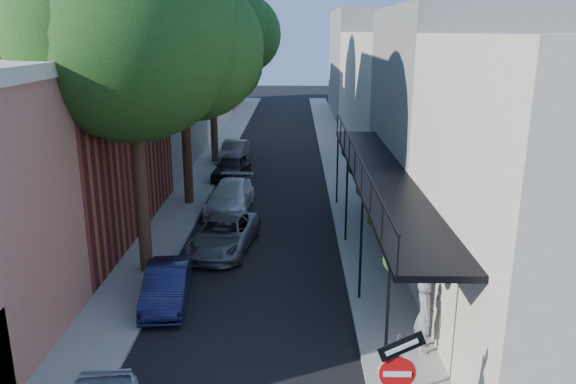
{
  "coord_description": "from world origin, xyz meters",
  "views": [
    {
      "loc": [
        1.31,
        -7.83,
        8.05
      ],
      "look_at": [
        1.06,
        10.47,
        2.8
      ],
      "focal_mm": 35.0,
      "sensor_mm": 36.0,
      "label": 1
    }
  ],
  "objects_px": {
    "oak_far": "(218,28)",
    "pedestrian": "(424,315)",
    "parked_car_e": "(232,167)",
    "parked_car_c": "(224,234)",
    "oak_mid": "(191,54)",
    "sign_post": "(397,378)",
    "parked_car_b": "(167,285)",
    "parked_car_d": "(230,197)",
    "parked_car_f": "(234,152)",
    "oak_near": "(146,37)"
  },
  "relations": [
    {
      "from": "parked_car_f",
      "to": "parked_car_d",
      "type": "bearing_deg",
      "value": -79.66
    },
    {
      "from": "sign_post",
      "to": "parked_car_f",
      "type": "relative_size",
      "value": 0.75
    },
    {
      "from": "oak_far",
      "to": "parked_car_c",
      "type": "relative_size",
      "value": 2.62
    },
    {
      "from": "oak_near",
      "to": "pedestrian",
      "type": "xyz_separation_m",
      "value": [
        7.97,
        -5.23,
        -6.76
      ]
    },
    {
      "from": "oak_mid",
      "to": "sign_post",
      "type": "bearing_deg",
      "value": -69.14
    },
    {
      "from": "parked_car_c",
      "to": "oak_far",
      "type": "bearing_deg",
      "value": 104.97
    },
    {
      "from": "oak_near",
      "to": "parked_car_c",
      "type": "bearing_deg",
      "value": 43.94
    },
    {
      "from": "sign_post",
      "to": "oak_mid",
      "type": "height_order",
      "value": "oak_mid"
    },
    {
      "from": "oak_near",
      "to": "parked_car_e",
      "type": "bearing_deg",
      "value": 85.18
    },
    {
      "from": "parked_car_c",
      "to": "parked_car_d",
      "type": "height_order",
      "value": "parked_car_d"
    },
    {
      "from": "parked_car_d",
      "to": "parked_car_b",
      "type": "bearing_deg",
      "value": -92.72
    },
    {
      "from": "oak_far",
      "to": "pedestrian",
      "type": "relative_size",
      "value": 5.99
    },
    {
      "from": "oak_near",
      "to": "parked_car_b",
      "type": "bearing_deg",
      "value": -72.79
    },
    {
      "from": "oak_near",
      "to": "parked_car_e",
      "type": "xyz_separation_m",
      "value": [
        1.07,
        12.7,
        -7.18
      ]
    },
    {
      "from": "sign_post",
      "to": "parked_car_d",
      "type": "distance_m",
      "value": 16.85
    },
    {
      "from": "parked_car_e",
      "to": "pedestrian",
      "type": "height_order",
      "value": "pedestrian"
    },
    {
      "from": "oak_mid",
      "to": "parked_car_d",
      "type": "bearing_deg",
      "value": -34.3
    },
    {
      "from": "oak_mid",
      "to": "parked_car_e",
      "type": "bearing_deg",
      "value": 76.65
    },
    {
      "from": "oak_near",
      "to": "parked_car_e",
      "type": "distance_m",
      "value": 14.62
    },
    {
      "from": "oak_mid",
      "to": "pedestrian",
      "type": "relative_size",
      "value": 5.13
    },
    {
      "from": "sign_post",
      "to": "oak_near",
      "type": "relative_size",
      "value": 0.26
    },
    {
      "from": "oak_far",
      "to": "parked_car_e",
      "type": "height_order",
      "value": "oak_far"
    },
    {
      "from": "oak_mid",
      "to": "parked_car_c",
      "type": "distance_m",
      "value": 9.07
    },
    {
      "from": "oak_near",
      "to": "pedestrian",
      "type": "distance_m",
      "value": 11.69
    },
    {
      "from": "parked_car_c",
      "to": "parked_car_e",
      "type": "bearing_deg",
      "value": 102.35
    },
    {
      "from": "parked_car_f",
      "to": "oak_far",
      "type": "bearing_deg",
      "value": -172.42
    },
    {
      "from": "sign_post",
      "to": "pedestrian",
      "type": "distance_m",
      "value": 4.4
    },
    {
      "from": "oak_mid",
      "to": "parked_car_b",
      "type": "distance_m",
      "value": 12.31
    },
    {
      "from": "parked_car_c",
      "to": "parked_car_e",
      "type": "height_order",
      "value": "parked_car_e"
    },
    {
      "from": "parked_car_c",
      "to": "parked_car_d",
      "type": "xyz_separation_m",
      "value": [
        -0.3,
        4.9,
        0.04
      ]
    },
    {
      "from": "pedestrian",
      "to": "parked_car_b",
      "type": "bearing_deg",
      "value": 74.81
    },
    {
      "from": "sign_post",
      "to": "parked_car_e",
      "type": "bearing_deg",
      "value": 103.94
    },
    {
      "from": "parked_car_d",
      "to": "parked_car_f",
      "type": "height_order",
      "value": "parked_car_d"
    },
    {
      "from": "parked_car_e",
      "to": "parked_car_c",
      "type": "bearing_deg",
      "value": -77.45
    },
    {
      "from": "parked_car_e",
      "to": "sign_post",
      "type": "bearing_deg",
      "value": -68.26
    },
    {
      "from": "sign_post",
      "to": "parked_car_b",
      "type": "relative_size",
      "value": 0.83
    },
    {
      "from": "parked_car_f",
      "to": "pedestrian",
      "type": "height_order",
      "value": "pedestrian"
    },
    {
      "from": "parked_car_b",
      "to": "parked_car_e",
      "type": "bearing_deg",
      "value": 83.35
    },
    {
      "from": "parked_car_e",
      "to": "oak_near",
      "type": "bearing_deg",
      "value": -87.01
    },
    {
      "from": "parked_car_d",
      "to": "pedestrian",
      "type": "xyz_separation_m",
      "value": [
        6.3,
        -12.02,
        0.44
      ]
    },
    {
      "from": "oak_far",
      "to": "sign_post",
      "type": "bearing_deg",
      "value": -76.09
    },
    {
      "from": "parked_car_d",
      "to": "oak_near",
      "type": "bearing_deg",
      "value": -100.97
    },
    {
      "from": "parked_car_d",
      "to": "parked_car_c",
      "type": "bearing_deg",
      "value": -83.69
    },
    {
      "from": "oak_mid",
      "to": "parked_car_c",
      "type": "xyz_separation_m",
      "value": [
        2.02,
        -6.07,
        -6.42
      ]
    },
    {
      "from": "oak_far",
      "to": "parked_car_b",
      "type": "xyz_separation_m",
      "value": [
        0.75,
        -19.48,
        -7.67
      ]
    },
    {
      "from": "oak_near",
      "to": "parked_car_f",
      "type": "bearing_deg",
      "value": 87.42
    },
    {
      "from": "pedestrian",
      "to": "oak_mid",
      "type": "bearing_deg",
      "value": 37.01
    },
    {
      "from": "sign_post",
      "to": "parked_car_c",
      "type": "xyz_separation_m",
      "value": [
        -4.56,
        11.18,
        -1.4
      ]
    },
    {
      "from": "parked_car_e",
      "to": "parked_car_f",
      "type": "xyz_separation_m",
      "value": [
        -0.3,
        4.34,
        -0.04
      ]
    },
    {
      "from": "oak_mid",
      "to": "parked_car_c",
      "type": "height_order",
      "value": "oak_mid"
    }
  ]
}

